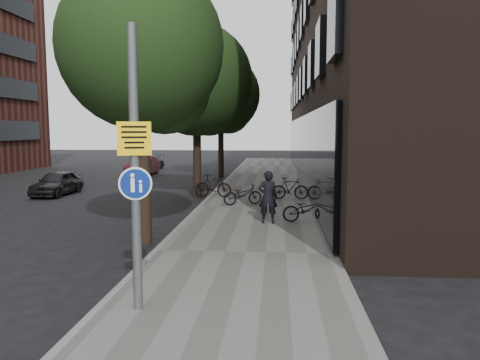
# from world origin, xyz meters

# --- Properties ---
(ground) EXTENTS (120.00, 120.00, 0.00)m
(ground) POSITION_xyz_m (0.00, 0.00, 0.00)
(ground) COLOR black
(ground) RESTS_ON ground
(sidewalk) EXTENTS (4.50, 60.00, 0.12)m
(sidewalk) POSITION_xyz_m (0.25, 10.00, 0.06)
(sidewalk) COLOR #63615C
(sidewalk) RESTS_ON ground
(curb_edge) EXTENTS (0.15, 60.00, 0.13)m
(curb_edge) POSITION_xyz_m (-2.00, 10.00, 0.07)
(curb_edge) COLOR slate
(curb_edge) RESTS_ON ground
(building_right_dark_brick) EXTENTS (12.00, 40.00, 18.00)m
(building_right_dark_brick) POSITION_xyz_m (8.50, 22.00, 9.00)
(building_right_dark_brick) COLOR black
(building_right_dark_brick) RESTS_ON ground
(street_tree_near) EXTENTS (4.40, 4.40, 7.50)m
(street_tree_near) POSITION_xyz_m (-2.53, 4.64, 5.11)
(street_tree_near) COLOR black
(street_tree_near) RESTS_ON ground
(street_tree_mid) EXTENTS (5.00, 5.00, 7.80)m
(street_tree_mid) POSITION_xyz_m (-2.53, 13.14, 5.11)
(street_tree_mid) COLOR black
(street_tree_mid) RESTS_ON ground
(street_tree_far) EXTENTS (5.00, 5.00, 7.80)m
(street_tree_far) POSITION_xyz_m (-2.53, 22.14, 5.11)
(street_tree_far) COLOR black
(street_tree_far) RESTS_ON ground
(signpost) EXTENTS (0.53, 0.18, 4.69)m
(signpost) POSITION_xyz_m (-1.31, -0.47, 2.49)
(signpost) COLOR #595B5E
(signpost) RESTS_ON sidewalk
(pedestrian) EXTENTS (0.62, 0.41, 1.70)m
(pedestrian) POSITION_xyz_m (0.73, 6.90, 0.97)
(pedestrian) COLOR black
(pedestrian) RESTS_ON sidewalk
(parked_bike_facade_near) EXTENTS (1.65, 0.75, 0.84)m
(parked_bike_facade_near) POSITION_xyz_m (2.00, 7.20, 0.54)
(parked_bike_facade_near) COLOR black
(parked_bike_facade_near) RESTS_ON sidewalk
(parked_bike_facade_far) EXTENTS (1.58, 0.49, 0.94)m
(parked_bike_facade_far) POSITION_xyz_m (1.58, 12.07, 0.59)
(parked_bike_facade_far) COLOR black
(parked_bike_facade_far) RESTS_ON sidewalk
(parked_bike_curb_near) EXTENTS (1.67, 1.10, 0.83)m
(parked_bike_curb_near) POSITION_xyz_m (-0.34, 10.45, 0.54)
(parked_bike_curb_near) COLOR black
(parked_bike_curb_near) RESTS_ON sidewalk
(parked_bike_curb_far) EXTENTS (1.74, 0.81, 1.01)m
(parked_bike_curb_far) POSITION_xyz_m (-1.80, 12.47, 0.62)
(parked_bike_curb_far) COLOR black
(parked_bike_curb_far) RESTS_ON sidewalk
(parked_car_near) EXTENTS (1.46, 3.44, 1.16)m
(parked_car_near) POSITION_xyz_m (-9.40, 13.35, 0.58)
(parked_car_near) COLOR black
(parked_car_near) RESTS_ON ground
(parked_car_mid) EXTENTS (1.44, 3.96, 1.30)m
(parked_car_mid) POSITION_xyz_m (-8.00, 22.81, 0.65)
(parked_car_mid) COLOR #5A1921
(parked_car_mid) RESTS_ON ground
(parked_car_far) EXTENTS (1.94, 4.03, 1.13)m
(parked_car_far) POSITION_xyz_m (-8.88, 27.23, 0.57)
(parked_car_far) COLOR #1B2231
(parked_car_far) RESTS_ON ground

